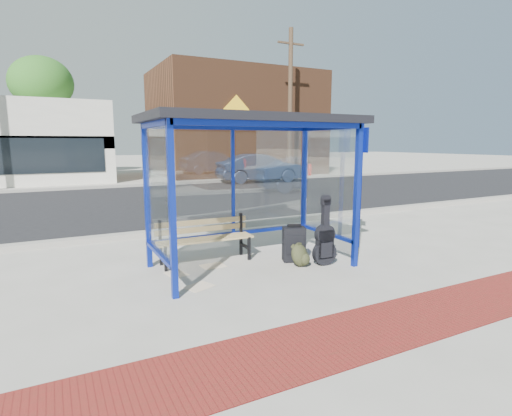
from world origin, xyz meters
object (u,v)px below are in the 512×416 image
bench (205,237)px  fire_hydrant (310,170)px  guitar_bag (325,241)px  suitcase (294,244)px  backpack (300,256)px  parked_car (260,168)px

bench → fire_hydrant: bearing=51.2°
guitar_bag → suitcase: guitar_bag is taller
bench → fire_hydrant: bench is taller
backpack → fire_hydrant: size_ratio=0.50×
parked_car → fire_hydrant: bearing=-64.5°
bench → fire_hydrant: size_ratio=2.15×
bench → fire_hydrant: (11.30, 13.26, -0.02)m
guitar_bag → backpack: 0.47m
bench → guitar_bag: (1.70, -1.08, -0.03)m
suitcase → fire_hydrant: (9.95, 13.93, 0.11)m
guitar_bag → parked_car: parked_car is taller
suitcase → fire_hydrant: 17.12m
guitar_bag → fire_hydrant: size_ratio=1.45×
bench → parked_car: 13.80m
parked_car → fire_hydrant: (4.08, 1.50, -0.30)m
backpack → suitcase: bearing=56.6°
suitcase → parked_car: bearing=85.4°
suitcase → guitar_bag: bearing=-29.2°
bench → suitcase: (1.36, -0.67, -0.13)m
guitar_bag → fire_hydrant: bearing=60.6°
bench → parked_car: parked_car is taller
bench → backpack: bench is taller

